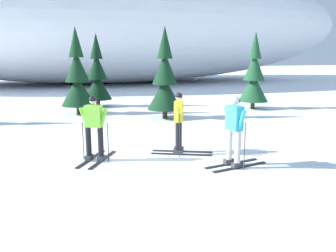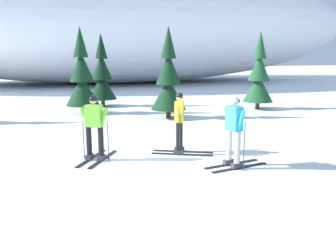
{
  "view_description": "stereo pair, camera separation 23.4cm",
  "coord_description": "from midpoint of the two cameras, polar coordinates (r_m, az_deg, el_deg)",
  "views": [
    {
      "loc": [
        -2.34,
        -8.77,
        2.9
      ],
      "look_at": [
        0.39,
        0.27,
        0.95
      ],
      "focal_mm": 38.32,
      "sensor_mm": 36.0,
      "label": 1
    },
    {
      "loc": [
        -2.12,
        -8.84,
        2.9
      ],
      "look_at": [
        0.39,
        0.27,
        0.95
      ],
      "focal_mm": 38.32,
      "sensor_mm": 36.0,
      "label": 2
    }
  ],
  "objects": [
    {
      "name": "pine_tree_center_left",
      "position": [
        17.54,
        -14.6,
        7.39
      ],
      "size": [
        1.58,
        1.58,
        4.08
      ],
      "color": "#47301E",
      "rests_on": "ground"
    },
    {
      "name": "ground_plane",
      "position": [
        9.54,
        -2.5,
        -6.06
      ],
      "size": [
        120.0,
        120.0,
        0.0
      ],
      "primitive_type": "plane",
      "color": "white"
    },
    {
      "name": "pine_tree_far_right",
      "position": [
        19.1,
        13.16,
        7.59
      ],
      "size": [
        1.52,
        1.52,
        3.94
      ],
      "color": "#47301E",
      "rests_on": "ground"
    },
    {
      "name": "pine_tree_center",
      "position": [
        19.8,
        -11.54,
        7.76
      ],
      "size": [
        1.51,
        1.51,
        3.9
      ],
      "color": "#47301E",
      "rests_on": "ground"
    },
    {
      "name": "skier_lime_jacket",
      "position": [
        9.8,
        -12.35,
        -0.13
      ],
      "size": [
        1.24,
        1.73,
        1.78
      ],
      "color": "black",
      "rests_on": "ground"
    },
    {
      "name": "skier_yellow_jacket",
      "position": [
        10.3,
        1.09,
        0.62
      ],
      "size": [
        1.78,
        1.08,
        1.79
      ],
      "color": "black",
      "rests_on": "ground"
    },
    {
      "name": "skier_cyan_jacket",
      "position": [
        9.22,
        9.79,
        -0.57
      ],
      "size": [
        1.74,
        0.82,
        1.84
      ],
      "color": "black",
      "rests_on": "ground"
    },
    {
      "name": "pine_tree_center_right",
      "position": [
        15.87,
        -0.93,
        7.26
      ],
      "size": [
        1.55,
        1.55,
        4.02
      ],
      "color": "#47301E",
      "rests_on": "ground"
    },
    {
      "name": "snow_ridge_background",
      "position": [
        35.56,
        -9.77,
        15.93
      ],
      "size": [
        48.13,
        20.33,
        11.29
      ],
      "primitive_type": "ellipsoid",
      "color": "white",
      "rests_on": "ground"
    }
  ]
}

